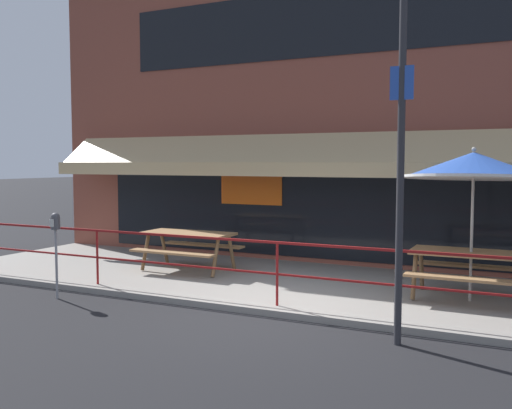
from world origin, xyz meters
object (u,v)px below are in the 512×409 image
Objects in this scene: patio_umbrella_centre at (474,166)px; picnic_table_centre at (471,262)px; picnic_table_left at (188,240)px; parking_meter_near at (56,229)px; street_sign_pole at (401,160)px.

picnic_table_centre is at bearing 90.00° from patio_umbrella_centre.
patio_umbrella_centre is at bearing -2.02° from picnic_table_left.
street_sign_pole reaches higher than parking_meter_near.
patio_umbrella_centre reaches higher than picnic_table_centre.
parking_meter_near is at bearing -179.42° from street_sign_pole.
picnic_table_centre is 1.47m from patio_umbrella_centre.
patio_umbrella_centre reaches higher than parking_meter_near.
picnic_table_centre is (5.26, -0.15, 0.00)m from picnic_table_left.
street_sign_pole is at bearing -104.77° from picnic_table_centre.
patio_umbrella_centre is 6.70m from parking_meter_near.
street_sign_pole is (-0.62, -2.33, 0.09)m from patio_umbrella_centre.
street_sign_pole is at bearing 0.58° from parking_meter_near.
picnic_table_left is 2.76m from parking_meter_near.
picnic_table_centre is 0.41× the size of street_sign_pole.
street_sign_pole is (4.64, -2.51, 1.56)m from picnic_table_left.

